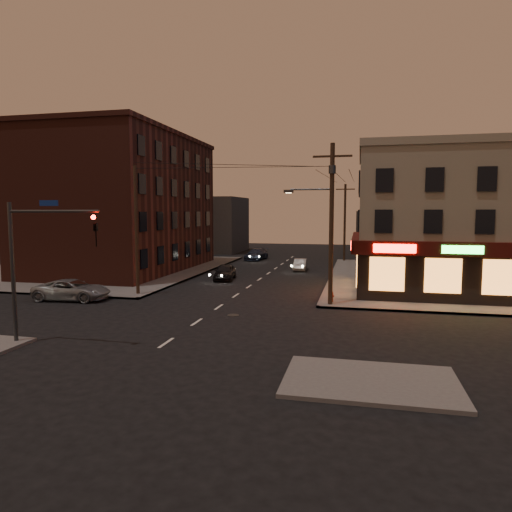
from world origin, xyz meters
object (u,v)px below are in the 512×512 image
(suv_cross, at_px, (72,290))
(fire_hydrant, at_px, (332,296))
(sedan_near, at_px, (225,272))
(sedan_mid, at_px, (300,265))
(sedan_far, at_px, (256,254))

(suv_cross, bearing_deg, fire_hydrant, -86.68)
(sedan_near, height_order, sedan_mid, sedan_near)
(suv_cross, distance_m, sedan_far, 28.42)
(sedan_near, height_order, sedan_far, sedan_near)
(suv_cross, distance_m, sedan_mid, 22.93)
(sedan_near, distance_m, sedan_mid, 9.55)
(sedan_near, relative_size, sedan_mid, 1.13)
(suv_cross, height_order, sedan_far, suv_cross)
(sedan_far, relative_size, fire_hydrant, 6.90)
(fire_hydrant, bearing_deg, sedan_far, 113.02)
(suv_cross, height_order, sedan_mid, suv_cross)
(sedan_mid, height_order, fire_hydrant, sedan_mid)
(sedan_far, bearing_deg, sedan_mid, -46.23)
(fire_hydrant, bearing_deg, suv_cross, -171.71)
(sedan_near, bearing_deg, suv_cross, -130.85)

